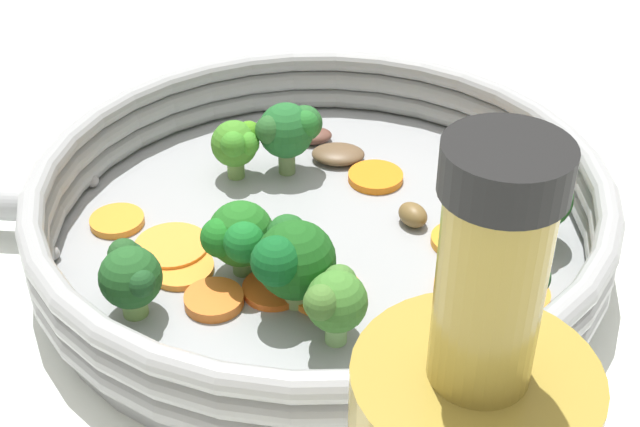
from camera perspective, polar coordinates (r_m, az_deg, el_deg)
name	(u,v)px	position (r m, az deg, el deg)	size (l,w,h in m)	color
ground_plane	(320,253)	(0.54, 0.00, -2.52)	(4.00, 4.00, 0.00)	silver
skillet	(320,243)	(0.54, 0.00, -1.92)	(0.32, 0.32, 0.01)	#939699
skillet_rim_wall	(320,203)	(0.52, 0.00, 0.68)	(0.34, 0.34, 0.05)	#999B9D
skillet_rivet_left	(92,181)	(0.59, -14.39, 2.05)	(0.01, 0.01, 0.01)	#959598
skillet_rivet_right	(52,253)	(0.53, -16.78, -2.45)	(0.01, 0.01, 0.01)	#969596
carrot_slice_0	(376,177)	(0.58, 3.58, 2.35)	(0.04, 0.04, 0.00)	orange
carrot_slice_1	(214,300)	(0.49, -6.80, -5.50)	(0.03, 0.03, 0.01)	orange
carrot_slice_2	(460,240)	(0.53, 8.93, -1.71)	(0.03, 0.03, 0.00)	orange
carrot_slice_3	(326,291)	(0.49, 0.37, -5.01)	(0.04, 0.04, 0.00)	orange
carrot_slice_4	(478,175)	(0.59, 10.09, 2.45)	(0.03, 0.03, 0.00)	orange
carrot_slice_5	(274,289)	(0.49, -2.98, -4.83)	(0.03, 0.03, 0.00)	orange
carrot_slice_6	(429,323)	(0.47, 7.02, -6.95)	(0.03, 0.03, 0.01)	orange
carrot_slice_7	(172,248)	(0.53, -9.46, -2.19)	(0.04, 0.04, 0.01)	orange
carrot_slice_8	(117,221)	(0.56, -12.86, -0.46)	(0.03, 0.03, 0.00)	orange
carrot_slice_9	(474,289)	(0.50, 9.81, -4.78)	(0.04, 0.04, 0.01)	orange
carrot_slice_10	(181,268)	(0.51, -8.86, -3.48)	(0.04, 0.04, 0.00)	orange
carrot_slice_11	(516,295)	(0.50, 12.42, -5.09)	(0.04, 0.04, 0.00)	orange
broccoli_floret_0	(292,258)	(0.46, -1.82, -2.89)	(0.05, 0.05, 0.05)	#8EAA62
broccoli_floret_1	(237,144)	(0.58, -5.33, 4.47)	(0.03, 0.03, 0.04)	#729D4D
broccoli_floret_2	(501,289)	(0.45, 11.48, -4.74)	(0.04, 0.04, 0.05)	#89B760
broccoli_floret_3	(538,200)	(0.52, 13.81, 0.84)	(0.04, 0.04, 0.05)	#7BAF6C
broccoli_floret_4	(130,274)	(0.47, -12.05, -3.83)	(0.03, 0.04, 0.04)	#77A04F
broccoli_floret_5	(289,130)	(0.58, -1.98, 5.38)	(0.04, 0.04, 0.05)	#6B8852
broccoli_floret_6	(335,300)	(0.45, 0.96, -5.59)	(0.04, 0.03, 0.04)	#83B667
broccoli_floret_7	(238,236)	(0.49, -5.30, -1.43)	(0.04, 0.04, 0.05)	#60924F
mushroom_piece_0	(338,154)	(0.60, 1.17, 3.82)	(0.04, 0.03, 0.01)	brown
mushroom_piece_1	(413,215)	(0.54, 5.96, -0.08)	(0.02, 0.02, 0.01)	brown
mushroom_piece_2	(314,136)	(0.62, -0.38, 4.99)	(0.03, 0.02, 0.01)	brown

